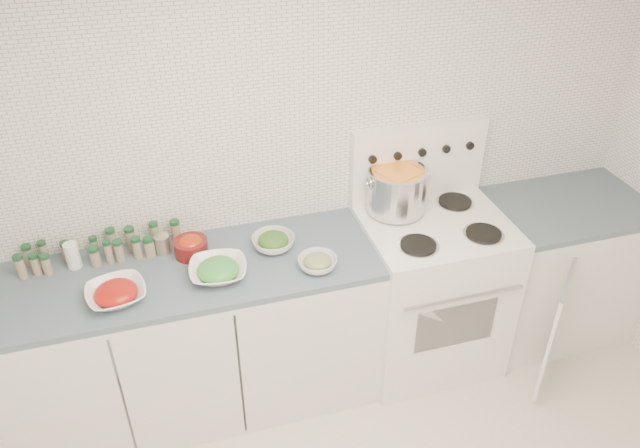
{
  "coord_description": "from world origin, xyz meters",
  "views": [
    {
      "loc": [
        -0.87,
        -1.25,
        2.75
      ],
      "look_at": [
        -0.17,
        1.14,
        1.07
      ],
      "focal_mm": 35.0,
      "sensor_mm": 36.0,
      "label": 1
    }
  ],
  "objects": [
    {
      "name": "counter_right",
      "position": [
        1.3,
        1.19,
        0.45
      ],
      "size": [
        0.89,
        0.91,
        0.9
      ],
      "color": "white",
      "rests_on": "ground"
    },
    {
      "name": "tin_can",
      "position": [
        -0.91,
        1.36,
        0.95
      ],
      "size": [
        0.1,
        0.1,
        0.1
      ],
      "primitive_type": "cylinder",
      "rotation": [
        0.0,
        0.0,
        0.43
      ],
      "color": "gray",
      "rests_on": "counter_left"
    },
    {
      "name": "bowl_pepper",
      "position": [
        -0.78,
        1.31,
        0.95
      ],
      "size": [
        0.17,
        0.17,
        0.1
      ],
      "color": "#5D100F",
      "rests_on": "counter_left"
    },
    {
      "name": "stock_pot",
      "position": [
        0.31,
        1.35,
        1.07
      ],
      "size": [
        0.33,
        0.31,
        0.24
      ],
      "rotation": [
        0.0,
        0.0,
        0.33
      ],
      "color": "silver",
      "rests_on": "stove"
    },
    {
      "name": "bowl_zucchini",
      "position": [
        -0.22,
        1.03,
        0.94
      ],
      "size": [
        0.22,
        0.22,
        0.08
      ],
      "color": "white",
      "rests_on": "counter_left"
    },
    {
      "name": "spice_cluster",
      "position": [
        -1.2,
        1.4,
        0.96
      ],
      "size": [
        0.77,
        0.15,
        0.13
      ],
      "color": "gray",
      "rests_on": "counter_left"
    },
    {
      "name": "stove",
      "position": [
        0.48,
        1.19,
        0.5
      ],
      "size": [
        0.76,
        0.7,
        1.36
      ],
      "color": "white",
      "rests_on": "ground"
    },
    {
      "name": "bowl_tomato",
      "position": [
        -1.14,
        1.06,
        0.94
      ],
      "size": [
        0.3,
        0.3,
        0.09
      ],
      "color": "white",
      "rests_on": "counter_left"
    },
    {
      "name": "room_walls",
      "position": [
        0.0,
        0.0,
        1.56
      ],
      "size": [
        3.54,
        3.04,
        2.52
      ],
      "color": "white",
      "rests_on": "ground"
    },
    {
      "name": "counter_left",
      "position": [
        -0.82,
        1.19,
        0.45
      ],
      "size": [
        1.85,
        0.62,
        0.9
      ],
      "color": "white",
      "rests_on": "ground"
    },
    {
      "name": "bowl_snowpea",
      "position": [
        -0.68,
        1.1,
        0.94
      ],
      "size": [
        0.3,
        0.3,
        0.09
      ],
      "color": "white",
      "rests_on": "counter_left"
    },
    {
      "name": "salt_canister",
      "position": [
        -1.33,
        1.37,
        0.97
      ],
      "size": [
        0.08,
        0.08,
        0.13
      ],
      "primitive_type": "cylinder",
      "rotation": [
        0.0,
        0.0,
        0.25
      ],
      "color": "white",
      "rests_on": "counter_left"
    },
    {
      "name": "bowl_broccoli",
      "position": [
        -0.38,
        1.25,
        0.94
      ],
      "size": [
        0.27,
        0.27,
        0.09
      ],
      "color": "white",
      "rests_on": "counter_left"
    }
  ]
}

